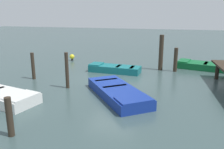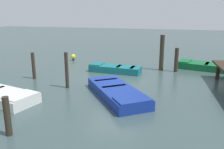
% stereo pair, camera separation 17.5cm
% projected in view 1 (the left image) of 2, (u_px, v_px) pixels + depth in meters
% --- Properties ---
extents(ground_plane, '(80.00, 80.00, 0.00)m').
position_uv_depth(ground_plane, '(112.00, 81.00, 12.55)').
color(ground_plane, '#384C4C').
extents(rowboat_green, '(1.96, 3.14, 0.46)m').
position_uv_depth(rowboat_green, '(202.00, 65.00, 15.18)').
color(rowboat_green, '#0F602D').
rests_on(rowboat_green, ground_plane).
extents(rowboat_teal, '(1.21, 3.12, 0.46)m').
position_uv_depth(rowboat_teal, '(114.00, 69.00, 14.32)').
color(rowboat_teal, '#14666B').
rests_on(rowboat_teal, ground_plane).
extents(rowboat_blue, '(3.97, 3.55, 0.46)m').
position_uv_depth(rowboat_blue, '(118.00, 92.00, 10.14)').
color(rowboat_blue, navy).
rests_on(rowboat_blue, ground_plane).
extents(mooring_piling_center, '(0.17, 0.17, 1.72)m').
position_uv_depth(mooring_piling_center, '(67.00, 70.00, 11.19)').
color(mooring_piling_center, '#33281E').
rests_on(mooring_piling_center, ground_plane).
extents(mooring_piling_near_right, '(0.19, 0.19, 1.20)m').
position_uv_depth(mooring_piling_near_right, '(9.00, 117.00, 6.84)').
color(mooring_piling_near_right, '#33281E').
rests_on(mooring_piling_near_right, ground_plane).
extents(mooring_piling_far_left, '(0.23, 0.23, 1.45)m').
position_uv_depth(mooring_piling_far_left, '(176.00, 60.00, 14.38)').
color(mooring_piling_far_left, '#33281E').
rests_on(mooring_piling_far_left, ground_plane).
extents(mooring_piling_mid_right, '(0.27, 0.27, 2.19)m').
position_uv_depth(mooring_piling_mid_right, '(161.00, 53.00, 14.66)').
color(mooring_piling_mid_right, '#33281E').
rests_on(mooring_piling_mid_right, ground_plane).
extents(mooring_piling_near_left, '(0.18, 0.18, 1.44)m').
position_uv_depth(mooring_piling_near_left, '(33.00, 66.00, 12.74)').
color(mooring_piling_near_left, '#33281E').
rests_on(mooring_piling_near_left, ground_plane).
extents(marker_buoy, '(0.36, 0.36, 0.48)m').
position_uv_depth(marker_buoy, '(72.00, 57.00, 17.72)').
color(marker_buoy, '#262626').
rests_on(marker_buoy, ground_plane).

